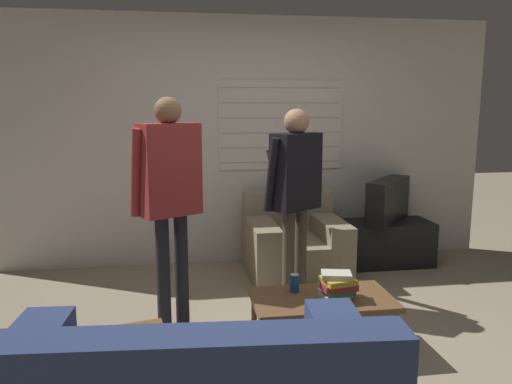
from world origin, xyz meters
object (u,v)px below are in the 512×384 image
book_stack (338,285)px  spare_remote (324,292)px  coffee_table (322,303)px  tv (388,200)px  soda_can (294,283)px  armchair_beige (294,245)px  person_right_standing (295,184)px  person_left_standing (169,186)px

book_stack → spare_remote: 0.15m
coffee_table → book_stack: 0.17m
tv → soda_can: 2.10m
armchair_beige → book_stack: armchair_beige is taller
person_right_standing → soda_can: size_ratio=12.95×
soda_can → spare_remote: (0.19, -0.07, -0.05)m
soda_can → person_left_standing: bearing=155.3°
book_stack → soda_can: bearing=145.2°
person_left_standing → spare_remote: 1.33m
armchair_beige → soda_can: bearing=76.0°
coffee_table → person_left_standing: 1.35m
coffee_table → book_stack: book_stack is taller
book_stack → spare_remote: (-0.06, 0.10, -0.08)m
coffee_table → tv: 2.12m
coffee_table → spare_remote: spare_remote is taller
coffee_table → spare_remote: bearing=64.7°
tv → person_left_standing: 2.54m
armchair_beige → coffee_table: size_ratio=0.98×
soda_can → spare_remote: size_ratio=0.95×
tv → book_stack: tv is taller
book_stack → person_left_standing: bearing=152.8°
tv → person_left_standing: bearing=-18.7°
armchair_beige → spare_remote: size_ratio=6.99×
soda_can → coffee_table: bearing=-37.1°
armchair_beige → spare_remote: 1.52m
armchair_beige → soda_can: 1.48m
person_right_standing → soda_can: bearing=-135.3°
book_stack → tv: bearing=57.9°
tv → person_left_standing: size_ratio=0.41×
tv → person_right_standing: (-1.20, -0.90, 0.35)m
book_stack → soda_can: size_ratio=1.93×
coffee_table → soda_can: bearing=142.9°
person_right_standing → book_stack: 1.03m
person_right_standing → book_stack: size_ratio=6.70×
person_left_standing → armchair_beige: bearing=13.9°
coffee_table → book_stack: size_ratio=3.89×
book_stack → soda_can: (-0.25, 0.18, -0.03)m
coffee_table → tv: bearing=55.2°
armchair_beige → person_left_standing: bearing=40.9°
person_right_standing → book_stack: person_right_standing is taller
soda_can → spare_remote: soda_can is taller
tv → person_right_standing: 1.54m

